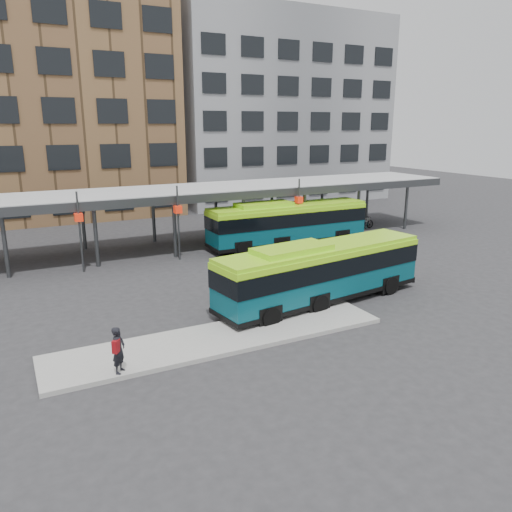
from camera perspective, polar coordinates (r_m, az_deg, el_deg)
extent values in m
plane|color=#28282B|center=(25.55, 4.79, -4.73)|extent=(120.00, 120.00, 0.00)
cube|color=gray|center=(20.67, -3.95, -9.33)|extent=(14.00, 3.00, 0.18)
cube|color=#999B9E|center=(36.04, -6.09, 7.55)|extent=(40.00, 6.00, 0.35)
cube|color=#383A3D|center=(33.31, -4.20, 6.73)|extent=(40.00, 0.15, 0.55)
cylinder|color=#383A3D|center=(31.59, -26.77, 1.11)|extent=(0.24, 0.24, 3.80)
cylinder|color=#383A3D|center=(36.50, -26.92, 2.76)|extent=(0.24, 0.24, 3.80)
cylinder|color=#383A3D|center=(31.96, -17.82, 2.14)|extent=(0.24, 0.24, 3.80)
cylinder|color=#383A3D|center=(36.81, -19.15, 3.65)|extent=(0.24, 0.24, 3.80)
cylinder|color=#383A3D|center=(33.08, -9.27, 3.09)|extent=(0.24, 0.24, 3.80)
cylinder|color=#383A3D|center=(37.79, -11.63, 4.44)|extent=(0.24, 0.24, 3.80)
cylinder|color=#383A3D|center=(34.89, -1.43, 3.89)|extent=(0.24, 0.24, 3.80)
cylinder|color=#383A3D|center=(39.39, -4.60, 5.11)|extent=(0.24, 0.24, 3.80)
cylinder|color=#383A3D|center=(37.29, 5.53, 4.54)|extent=(0.24, 0.24, 3.80)
cylinder|color=#383A3D|center=(41.52, 1.81, 5.66)|extent=(0.24, 0.24, 3.80)
cylinder|color=#383A3D|center=(40.17, 11.58, 5.05)|extent=(0.24, 0.24, 3.80)
cylinder|color=#383A3D|center=(44.13, 7.54, 6.09)|extent=(0.24, 0.24, 3.80)
cylinder|color=#383A3D|center=(43.43, 16.78, 5.45)|extent=(0.24, 0.24, 3.80)
cylinder|color=#383A3D|center=(47.12, 12.60, 6.42)|extent=(0.24, 0.24, 3.80)
cylinder|color=#383A3D|center=(30.94, -19.47, 2.55)|extent=(0.12, 0.12, 4.80)
cube|color=red|center=(30.78, -19.61, 4.19)|extent=(0.45, 0.45, 0.45)
cylinder|color=#383A3D|center=(32.24, -8.87, 3.70)|extent=(0.12, 0.12, 4.80)
cube|color=red|center=(32.08, -8.93, 5.28)|extent=(0.45, 0.45, 0.45)
cylinder|color=#383A3D|center=(36.01, 4.89, 4.99)|extent=(0.12, 0.12, 4.80)
cube|color=red|center=(35.87, 4.92, 6.41)|extent=(0.45, 0.45, 0.45)
cube|color=brown|center=(52.51, -25.04, 16.23)|extent=(26.00, 14.00, 22.00)
cube|color=slate|center=(59.80, 1.81, 16.27)|extent=(24.00, 14.00, 20.00)
cube|color=#074350|center=(24.55, 7.51, -1.95)|extent=(11.47, 3.84, 2.34)
cube|color=black|center=(24.42, 7.55, -0.90)|extent=(11.52, 3.91, 0.89)
cube|color=#91DD16|center=(24.21, 7.61, 0.92)|extent=(11.45, 3.75, 0.19)
cube|color=#91DD16|center=(22.98, 4.16, 0.73)|extent=(3.94, 2.18, 0.33)
cube|color=black|center=(24.87, 7.43, -4.29)|extent=(11.53, 3.91, 0.23)
cylinder|color=black|center=(26.71, 15.08, -3.27)|extent=(0.97, 0.41, 0.94)
cylinder|color=black|center=(28.16, 11.55, -2.12)|extent=(0.97, 0.41, 0.94)
cylinder|color=black|center=(23.35, 7.26, -5.50)|extent=(0.97, 0.41, 0.94)
cylinder|color=black|center=(24.99, 3.75, -4.03)|extent=(0.97, 0.41, 0.94)
cylinder|color=black|center=(21.68, 1.67, -7.03)|extent=(0.97, 0.41, 0.94)
cylinder|color=black|center=(23.43, -1.67, -5.31)|extent=(0.97, 0.41, 0.94)
cube|color=#074350|center=(35.93, 3.69, 3.66)|extent=(11.83, 2.50, 2.46)
cube|color=black|center=(35.84, 3.70, 4.43)|extent=(11.88, 2.56, 0.94)
cube|color=#91DD16|center=(35.70, 3.72, 5.75)|extent=(11.83, 2.40, 0.20)
cube|color=#91DD16|center=(34.72, 0.91, 5.85)|extent=(3.95, 1.79, 0.34)
cube|color=black|center=(36.17, 3.66, 1.93)|extent=(11.89, 2.56, 0.24)
cylinder|color=black|center=(37.32, 9.83, 2.19)|extent=(0.99, 0.30, 0.99)
cylinder|color=black|center=(39.23, 7.74, 2.89)|extent=(0.99, 0.30, 0.99)
cylinder|color=black|center=(34.57, 2.98, 1.38)|extent=(0.99, 0.30, 0.99)
cylinder|color=black|center=(36.62, 1.11, 2.17)|extent=(0.99, 0.30, 0.99)
cylinder|color=black|center=(33.23, -1.45, 0.84)|extent=(0.99, 0.30, 0.99)
cylinder|color=black|center=(35.36, -3.13, 1.69)|extent=(0.99, 0.30, 0.99)
imported|color=black|center=(18.10, -15.42, -10.31)|extent=(0.69, 0.73, 1.68)
cube|color=maroon|center=(17.86, -15.71, -9.89)|extent=(0.33, 0.36, 0.45)
imported|color=slate|center=(41.18, 9.01, 3.34)|extent=(1.76, 0.86, 0.88)
imported|color=slate|center=(41.32, 10.07, 3.42)|extent=(1.73, 0.83, 1.00)
imported|color=slate|center=(41.87, 10.34, 3.46)|extent=(1.66, 0.65, 0.86)
imported|color=slate|center=(42.06, 10.72, 3.63)|extent=(1.83, 1.00, 1.06)
imported|color=slate|center=(42.57, 12.03, 3.56)|extent=(1.72, 0.96, 0.86)
imported|color=slate|center=(42.89, 12.37, 3.76)|extent=(1.77, 0.56, 1.06)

